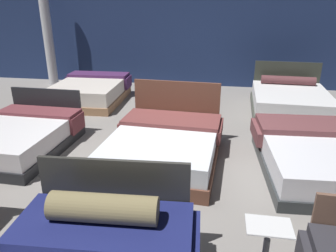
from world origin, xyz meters
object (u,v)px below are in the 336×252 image
at_px(bed_5, 320,156).
at_px(support_pillar, 46,24).
at_px(bed_3, 20,137).
at_px(bed_7, 183,99).
at_px(bed_4, 165,146).
at_px(bed_6, 90,91).
at_px(bed_8, 290,101).

bearing_deg(bed_5, support_pillar, 142.71).
height_order(bed_3, bed_5, bed_3).
bearing_deg(bed_3, bed_7, 51.05).
distance_m(bed_4, bed_6, 3.70).
distance_m(bed_4, bed_8, 3.68).
bearing_deg(bed_5, bed_4, 177.38).
distance_m(bed_3, bed_5, 4.69).
relative_size(bed_4, bed_5, 0.96).
xyz_separation_m(bed_3, bed_4, (2.42, 0.02, 0.02)).
bearing_deg(bed_7, bed_6, 177.92).
distance_m(bed_3, bed_7, 3.68).
bearing_deg(bed_6, support_pillar, 138.02).
height_order(bed_7, support_pillar, support_pillar).
distance_m(bed_3, bed_8, 5.57).
height_order(bed_3, bed_8, bed_8).
bearing_deg(bed_8, bed_4, -127.22).
bearing_deg(bed_5, bed_6, 145.39).
xyz_separation_m(bed_7, bed_8, (2.40, 0.05, 0.07)).
xyz_separation_m(bed_5, support_pillar, (-6.42, 4.33, 1.51)).
bearing_deg(bed_6, bed_3, -92.81).
xyz_separation_m(bed_3, support_pillar, (-1.73, 4.38, 1.52)).
relative_size(bed_6, bed_8, 0.99).
bearing_deg(bed_7, bed_5, -50.40).
relative_size(bed_3, bed_8, 0.93).
distance_m(bed_5, bed_6, 5.43).
height_order(bed_8, support_pillar, support_pillar).
relative_size(bed_3, support_pillar, 0.56).
xyz_separation_m(bed_6, bed_8, (4.73, -0.02, -0.01)).
height_order(bed_7, bed_8, bed_8).
bearing_deg(bed_5, bed_8, 84.85).
bearing_deg(bed_4, bed_6, 133.04).
relative_size(bed_3, bed_6, 0.94).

